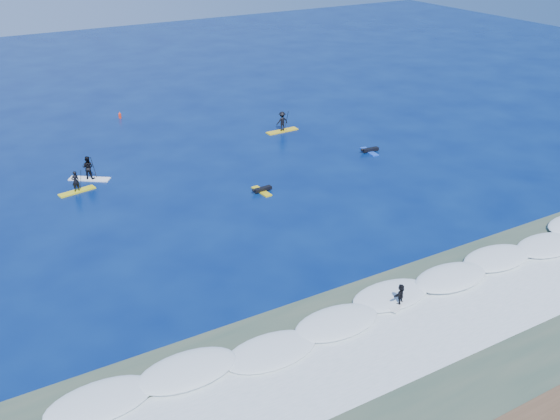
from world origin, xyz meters
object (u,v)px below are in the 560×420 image
sup_paddler_center (88,170)px  marker_buoy (120,115)px  prone_paddler_far (369,150)px  wave_surfer (400,295)px  sup_paddler_right (282,123)px  prone_paddler_near (262,190)px  sup_paddler_left (76,185)px

sup_paddler_center → marker_buoy: sup_paddler_center is taller
prone_paddler_far → wave_surfer: size_ratio=1.28×
sup_paddler_center → sup_paddler_right: 18.91m
sup_paddler_right → prone_paddler_near: bearing=-128.2°
sup_paddler_right → marker_buoy: sup_paddler_right is taller
sup_paddler_center → wave_surfer: (9.74, -25.48, -0.11)m
sup_paddler_center → wave_surfer: bearing=-32.7°
wave_surfer → marker_buoy: 39.53m
sup_paddler_center → prone_paddler_near: (10.49, -8.83, -0.69)m
sup_paddler_center → sup_paddler_left: bearing=-90.9°
sup_paddler_left → prone_paddler_near: (11.92, -6.95, -0.45)m
sup_paddler_left → prone_paddler_near: sup_paddler_left is taller
prone_paddler_near → marker_buoy: 23.06m
sup_paddler_right → sup_paddler_left: bearing=-169.8°
sup_paddler_right → prone_paddler_near: size_ratio=1.51×
sup_paddler_right → prone_paddler_near: 13.86m
sup_paddler_center → wave_surfer: 27.28m
sup_paddler_left → sup_paddler_center: (1.43, 1.88, 0.23)m
wave_surfer → prone_paddler_near: bearing=63.5°
prone_paddler_far → sup_paddler_left: bearing=85.1°
wave_surfer → marker_buoy: size_ratio=2.53×
prone_paddler_near → wave_surfer: bearing=173.7°
prone_paddler_far → marker_buoy: bearing=43.5°
sup_paddler_center → prone_paddler_far: 23.40m
prone_paddler_far → wave_surfer: 23.11m
sup_paddler_center → sup_paddler_right: size_ratio=0.95×
sup_paddler_left → wave_surfer: size_ratio=1.61×
prone_paddler_near → sup_paddler_center: bearing=46.2°
prone_paddler_near → wave_surfer: wave_surfer is taller
sup_paddler_left → prone_paddler_far: 24.37m
sup_paddler_center → prone_paddler_near: size_ratio=1.44×
sup_paddler_left → prone_paddler_far: bearing=-21.2°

